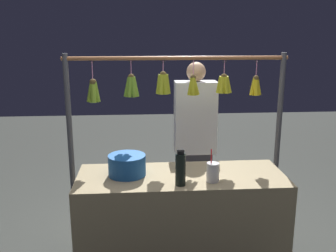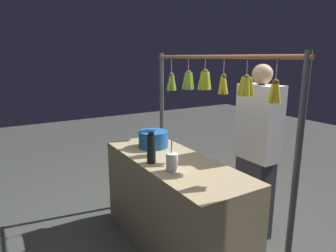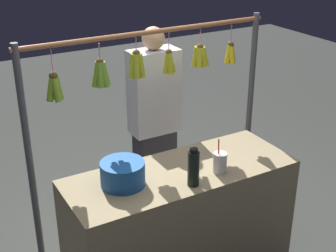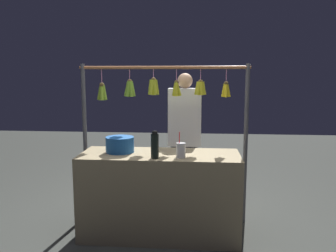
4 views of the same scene
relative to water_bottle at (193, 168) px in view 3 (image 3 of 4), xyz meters
The scene contains 6 objects.
market_counter 0.56m from the water_bottle, 97.94° to the right, with size 1.53×0.58×0.82m, color tan.
display_rack 0.64m from the water_bottle, 90.76° to the right, with size 1.79×0.12×1.69m.
water_bottle is the anchor object (origin of this frame).
blue_bucket 0.43m from the water_bottle, 30.50° to the right, with size 0.28×0.28×0.15m, color #1E5AA9.
drink_cup 0.24m from the water_bottle, 168.16° to the right, with size 0.09×0.09×0.24m.
vendor_person 0.98m from the water_bottle, 104.08° to the right, with size 0.38×0.21×1.59m.
Camera 3 is at (1.43, 2.33, 2.37)m, focal length 51.61 mm.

